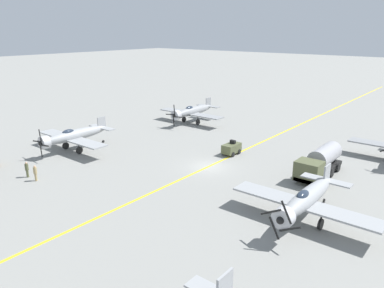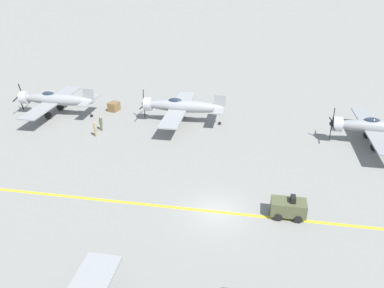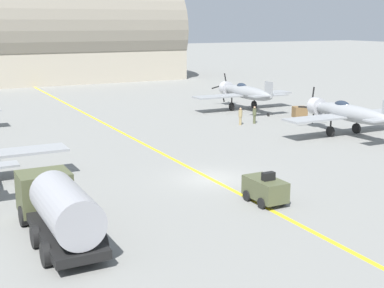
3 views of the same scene
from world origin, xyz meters
TOP-DOWN VIEW (x-y plane):
  - ground_plane at (0.00, 0.00)m, footprint 400.00×400.00m
  - taxiway_stripe at (0.00, 0.00)m, footprint 0.30×160.00m
  - airplane_far_right at (16.66, 21.94)m, footprint 12.00×9.98m
  - airplane_mid_right at (16.97, 6.12)m, footprint 12.00×9.98m
  - fuel_tanker at (-10.81, -5.23)m, footprint 2.68×8.00m
  - tow_tractor at (0.39, -5.35)m, footprint 1.57×2.60m
  - ground_crew_walking at (11.42, 14.58)m, footprint 0.37×0.37m
  - ground_crew_inspecting at (13.05, 14.61)m, footprint 0.37×0.37m
  - supply_crate_by_tanker at (19.23, 15.41)m, footprint 1.58×1.43m
  - hangar at (7.45, 62.74)m, footprint 37.10×17.04m

SIDE VIEW (x-z plane):
  - ground_plane at x=0.00m, z-range 0.00..0.00m
  - taxiway_stripe at x=0.00m, z-range 0.00..0.01m
  - supply_crate_by_tanker at x=19.23m, z-range 0.00..1.12m
  - tow_tractor at x=0.39m, z-range -0.11..1.69m
  - ground_crew_walking at x=11.42m, z-range 0.08..1.76m
  - ground_crew_inspecting at x=13.05m, z-range 0.08..1.77m
  - fuel_tanker at x=-10.81m, z-range 0.02..3.00m
  - airplane_far_right at x=16.66m, z-range 0.12..3.90m
  - airplane_mid_right at x=16.97m, z-range 0.11..3.91m
  - hangar at x=7.45m, z-range -1.44..15.60m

